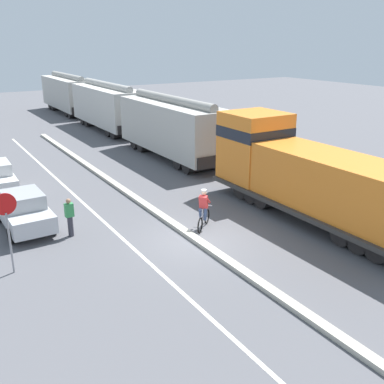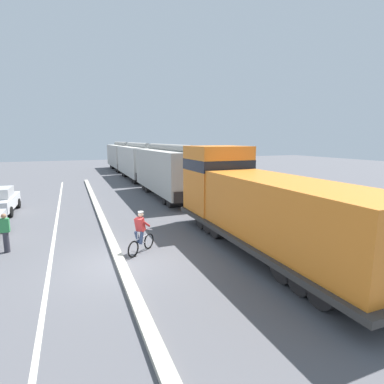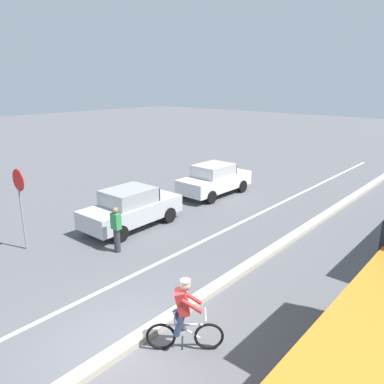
{
  "view_description": "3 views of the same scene",
  "coord_description": "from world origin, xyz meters",
  "px_view_note": "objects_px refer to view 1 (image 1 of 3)",
  "views": [
    {
      "loc": [
        -8.62,
        -13.99,
        7.62
      ],
      "look_at": [
        0.91,
        1.61,
        1.39
      ],
      "focal_mm": 42.0,
      "sensor_mm": 36.0,
      "label": 1
    },
    {
      "loc": [
        -1.45,
        -10.66,
        4.53
      ],
      "look_at": [
        4.05,
        2.9,
        1.96
      ],
      "focal_mm": 28.0,
      "sensor_mm": 36.0,
      "label": 2
    },
    {
      "loc": [
        5.64,
        -4.34,
        5.68
      ],
      "look_at": [
        -4.27,
        7.07,
        1.19
      ],
      "focal_mm": 35.0,
      "sensor_mm": 36.0,
      "label": 3
    }
  ],
  "objects_px": {
    "parked_car_silver": "(23,210)",
    "cyclist": "(204,210)",
    "locomotive": "(304,177)",
    "hopper_car_trailing": "(68,94)",
    "hopper_car_lead": "(172,127)",
    "stop_sign": "(6,218)",
    "pedestrian_by_cars": "(70,217)",
    "hopper_car_middle": "(108,106)"
  },
  "relations": [
    {
      "from": "hopper_car_lead",
      "to": "parked_car_silver",
      "type": "bearing_deg",
      "value": -147.29
    },
    {
      "from": "stop_sign",
      "to": "pedestrian_by_cars",
      "type": "relative_size",
      "value": 1.78
    },
    {
      "from": "parked_car_silver",
      "to": "locomotive",
      "type": "bearing_deg",
      "value": -24.05
    },
    {
      "from": "parked_car_silver",
      "to": "pedestrian_by_cars",
      "type": "relative_size",
      "value": 2.61
    },
    {
      "from": "locomotive",
      "to": "stop_sign",
      "type": "distance_m",
      "value": 12.42
    },
    {
      "from": "hopper_car_trailing",
      "to": "pedestrian_by_cars",
      "type": "height_order",
      "value": "hopper_car_trailing"
    },
    {
      "from": "hopper_car_trailing",
      "to": "pedestrian_by_cars",
      "type": "distance_m",
      "value": 33.69
    },
    {
      "from": "locomotive",
      "to": "hopper_car_trailing",
      "type": "relative_size",
      "value": 1.1
    },
    {
      "from": "parked_car_silver",
      "to": "pedestrian_by_cars",
      "type": "xyz_separation_m",
      "value": [
        1.41,
        -1.85,
        0.03
      ]
    },
    {
      "from": "hopper_car_lead",
      "to": "cyclist",
      "type": "bearing_deg",
      "value": -112.86
    },
    {
      "from": "locomotive",
      "to": "stop_sign",
      "type": "bearing_deg",
      "value": 174.51
    },
    {
      "from": "locomotive",
      "to": "cyclist",
      "type": "bearing_deg",
      "value": 168.16
    },
    {
      "from": "locomotive",
      "to": "hopper_car_middle",
      "type": "distance_m",
      "value": 23.76
    },
    {
      "from": "stop_sign",
      "to": "cyclist",
      "type": "bearing_deg",
      "value": -1.5
    },
    {
      "from": "hopper_car_lead",
      "to": "pedestrian_by_cars",
      "type": "xyz_separation_m",
      "value": [
        -9.75,
        -9.03,
        -1.23
      ]
    },
    {
      "from": "cyclist",
      "to": "stop_sign",
      "type": "xyz_separation_m",
      "value": [
        -7.65,
        0.2,
        1.21
      ]
    },
    {
      "from": "locomotive",
      "to": "stop_sign",
      "type": "relative_size",
      "value": 4.03
    },
    {
      "from": "hopper_car_middle",
      "to": "parked_car_silver",
      "type": "xyz_separation_m",
      "value": [
        -11.17,
        -18.77,
        -1.26
      ]
    },
    {
      "from": "hopper_car_trailing",
      "to": "cyclist",
      "type": "bearing_deg",
      "value": -97.8
    },
    {
      "from": "stop_sign",
      "to": "locomotive",
      "type": "bearing_deg",
      "value": -5.49
    },
    {
      "from": "hopper_car_trailing",
      "to": "locomotive",
      "type": "bearing_deg",
      "value": -90.0
    },
    {
      "from": "hopper_car_trailing",
      "to": "parked_car_silver",
      "type": "relative_size",
      "value": 2.5
    },
    {
      "from": "hopper_car_middle",
      "to": "cyclist",
      "type": "xyz_separation_m",
      "value": [
        -4.71,
        -22.77,
        -1.26
      ]
    },
    {
      "from": "cyclist",
      "to": "locomotive",
      "type": "bearing_deg",
      "value": -11.84
    },
    {
      "from": "locomotive",
      "to": "hopper_car_lead",
      "type": "height_order",
      "value": "locomotive"
    },
    {
      "from": "hopper_car_lead",
      "to": "stop_sign",
      "type": "relative_size",
      "value": 3.68
    },
    {
      "from": "parked_car_silver",
      "to": "stop_sign",
      "type": "distance_m",
      "value": 4.16
    },
    {
      "from": "hopper_car_middle",
      "to": "parked_car_silver",
      "type": "height_order",
      "value": "hopper_car_middle"
    },
    {
      "from": "pedestrian_by_cars",
      "to": "stop_sign",
      "type": "bearing_deg",
      "value": -143.32
    },
    {
      "from": "locomotive",
      "to": "hopper_car_trailing",
      "type": "distance_m",
      "value": 35.36
    },
    {
      "from": "hopper_car_trailing",
      "to": "hopper_car_lead",
      "type": "bearing_deg",
      "value": -90.0
    },
    {
      "from": "parked_car_silver",
      "to": "stop_sign",
      "type": "height_order",
      "value": "stop_sign"
    },
    {
      "from": "parked_car_silver",
      "to": "cyclist",
      "type": "distance_m",
      "value": 7.6
    },
    {
      "from": "hopper_car_lead",
      "to": "parked_car_silver",
      "type": "height_order",
      "value": "hopper_car_lead"
    },
    {
      "from": "cyclist",
      "to": "stop_sign",
      "type": "height_order",
      "value": "stop_sign"
    },
    {
      "from": "hopper_car_lead",
      "to": "hopper_car_middle",
      "type": "height_order",
      "value": "same"
    },
    {
      "from": "hopper_car_trailing",
      "to": "stop_sign",
      "type": "height_order",
      "value": "hopper_car_trailing"
    },
    {
      "from": "hopper_car_middle",
      "to": "parked_car_silver",
      "type": "relative_size",
      "value": 2.5
    },
    {
      "from": "hopper_car_trailing",
      "to": "stop_sign",
      "type": "bearing_deg",
      "value": -109.89
    },
    {
      "from": "cyclist",
      "to": "parked_car_silver",
      "type": "bearing_deg",
      "value": 148.25
    },
    {
      "from": "hopper_car_middle",
      "to": "stop_sign",
      "type": "relative_size",
      "value": 3.68
    },
    {
      "from": "hopper_car_lead",
      "to": "hopper_car_middle",
      "type": "distance_m",
      "value": 11.6
    }
  ]
}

